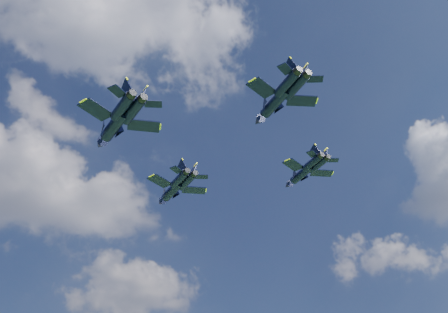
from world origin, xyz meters
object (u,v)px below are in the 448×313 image
jet_slot (274,103)px  jet_left (113,126)px  jet_lead (172,191)px  jet_right (301,174)px

jet_slot → jet_left: bearing=138.3°
jet_lead → jet_slot: (7.75, -34.85, -2.26)m
jet_lead → jet_left: 24.84m
jet_lead → jet_slot: bearing=-88.9°
jet_left → jet_right: 36.42m
jet_lead → jet_right: bearing=-44.8°
jet_left → jet_slot: 26.47m
jet_right → jet_slot: 24.93m
jet_lead → jet_left: (-14.31, -20.26, -1.32)m
jet_slot → jet_right: bearing=48.0°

